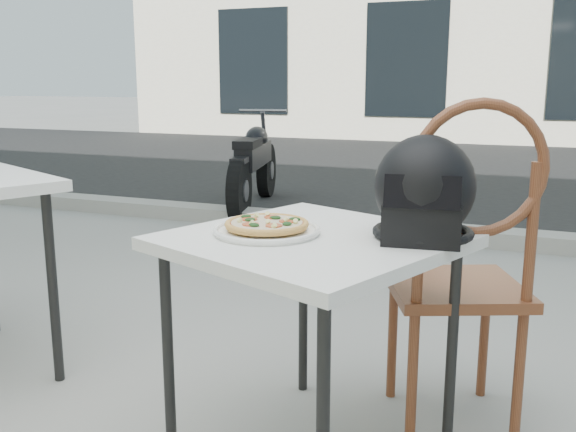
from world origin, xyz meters
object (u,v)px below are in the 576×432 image
at_px(pizza, 267,224).
at_px(helmet, 424,193).
at_px(cafe_chair_main, 464,254).
at_px(plate, 267,231).
at_px(motorcycle, 254,166).
at_px(cafe_table_main, 312,257).

height_order(pizza, helmet, helmet).
distance_m(pizza, cafe_chair_main, 0.66).
bearing_deg(pizza, helmet, 15.05).
relative_size(plate, motorcycle, 0.19).
xyz_separation_m(plate, pizza, (0.00, 0.00, 0.02)).
relative_size(cafe_table_main, pizza, 3.19).
height_order(cafe_table_main, plate, plate).
height_order(plate, cafe_chair_main, cafe_chair_main).
height_order(cafe_table_main, motorcycle, motorcycle).
bearing_deg(cafe_chair_main, helmet, 42.48).
bearing_deg(cafe_chair_main, pizza, 8.62).
xyz_separation_m(cafe_table_main, plate, (-0.14, -0.03, 0.08)).
xyz_separation_m(helmet, motorcycle, (-2.23, 3.61, -0.46)).
xyz_separation_m(cafe_table_main, cafe_chair_main, (0.42, 0.32, -0.03)).
bearing_deg(helmet, cafe_chair_main, 58.50).
bearing_deg(cafe_chair_main, cafe_table_main, 14.14).
distance_m(plate, motorcycle, 4.14).
bearing_deg(motorcycle, helmet, -71.78).
relative_size(pizza, helmet, 0.90).
distance_m(plate, helmet, 0.49).
bearing_deg(plate, pizza, 86.67).
bearing_deg(helmet, pizza, -172.17).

